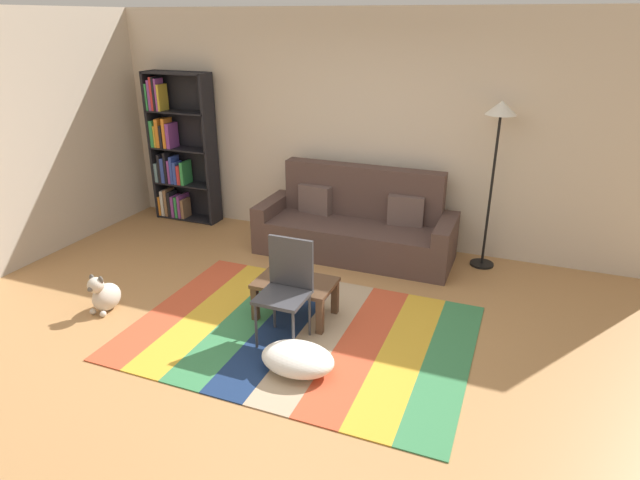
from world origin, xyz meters
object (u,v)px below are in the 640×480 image
(bookshelf, at_px, (176,154))
(standing_lamp, at_px, (499,131))
(couch, at_px, (356,226))
(coffee_table, at_px, (295,288))
(dog, at_px, (104,295))
(folding_chair, at_px, (287,282))
(pouf, at_px, (298,359))
(tv_remote, at_px, (289,282))

(bookshelf, distance_m, standing_lamp, 4.10)
(couch, xyz_separation_m, coffee_table, (-0.06, -1.60, -0.03))
(dog, relative_size, folding_chair, 0.44)
(couch, distance_m, dog, 2.80)
(standing_lamp, bearing_deg, pouf, -113.72)
(standing_lamp, bearing_deg, folding_chair, -123.29)
(pouf, bearing_deg, dog, 174.36)
(pouf, distance_m, dog, 2.10)
(bookshelf, bearing_deg, folding_chair, -40.00)
(couch, relative_size, coffee_table, 3.16)
(couch, bearing_deg, bookshelf, 173.85)
(bookshelf, relative_size, folding_chair, 2.17)
(pouf, xyz_separation_m, tv_remote, (-0.39, 0.70, 0.26))
(dog, xyz_separation_m, folding_chair, (1.80, 0.22, 0.37))
(tv_remote, bearing_deg, dog, 170.58)
(couch, relative_size, dog, 5.69)
(dog, xyz_separation_m, tv_remote, (1.69, 0.49, 0.22))
(bookshelf, xyz_separation_m, pouf, (2.93, -2.64, -0.78))
(couch, xyz_separation_m, pouf, (0.30, -2.36, -0.22))
(bookshelf, height_order, standing_lamp, bookshelf)
(couch, distance_m, bookshelf, 2.70)
(couch, distance_m, tv_remote, 1.66)
(bookshelf, distance_m, tv_remote, 3.23)
(standing_lamp, distance_m, tv_remote, 2.67)
(couch, relative_size, folding_chair, 2.51)
(bookshelf, bearing_deg, standing_lamp, -1.02)
(couch, xyz_separation_m, dog, (-1.78, -2.15, -0.18))
(coffee_table, height_order, standing_lamp, standing_lamp)
(pouf, distance_m, tv_remote, 0.84)
(pouf, xyz_separation_m, standing_lamp, (1.13, 2.57, 1.40))
(bookshelf, height_order, dog, bookshelf)
(pouf, xyz_separation_m, dog, (-2.09, 0.21, 0.04))
(dog, height_order, standing_lamp, standing_lamp)
(couch, relative_size, bookshelf, 1.16)
(standing_lamp, bearing_deg, couch, -171.63)
(pouf, bearing_deg, standing_lamp, 66.28)
(dog, distance_m, folding_chair, 1.86)
(coffee_table, height_order, dog, dog)
(coffee_table, relative_size, tv_remote, 4.77)
(couch, bearing_deg, tv_remote, -93.18)
(couch, bearing_deg, standing_lamp, 8.37)
(coffee_table, height_order, folding_chair, folding_chair)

